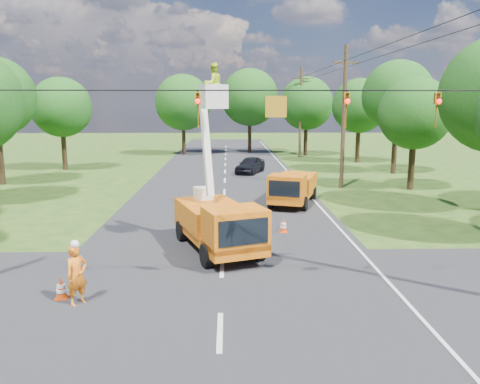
{
  "coord_description": "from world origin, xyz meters",
  "views": [
    {
      "loc": [
        0.22,
        -11.37,
        5.9
      ],
      "look_at": [
        0.7,
        6.29,
        2.6
      ],
      "focal_mm": 35.0,
      "sensor_mm": 36.0,
      "label": 1
    }
  ],
  "objects_px": {
    "second_truck": "(293,187)",
    "pole_right_mid": "(344,116)",
    "tree_right_d": "(398,96)",
    "bucket_truck": "(218,213)",
    "pole_right_far": "(300,112)",
    "tree_right_c": "(415,114)",
    "tree_right_e": "(359,106)",
    "tree_far_c": "(306,104)",
    "tree_left_f": "(61,107)",
    "traffic_cone_4": "(61,288)",
    "ground_worker": "(77,275)",
    "tree_far_a": "(183,102)",
    "distant_car": "(250,165)",
    "tree_far_b": "(250,97)",
    "traffic_cone_3": "(283,225)",
    "traffic_cone_2": "(233,240)"
  },
  "relations": [
    {
      "from": "second_truck",
      "to": "pole_right_mid",
      "type": "distance_m",
      "value": 8.47
    },
    {
      "from": "tree_right_d",
      "to": "bucket_truck",
      "type": "bearing_deg",
      "value": -124.26
    },
    {
      "from": "pole_right_far",
      "to": "tree_right_c",
      "type": "bearing_deg",
      "value": -77.38
    },
    {
      "from": "tree_right_e",
      "to": "tree_far_c",
      "type": "distance_m",
      "value": 8.22
    },
    {
      "from": "tree_left_f",
      "to": "pole_right_far",
      "type": "bearing_deg",
      "value": 23.23
    },
    {
      "from": "traffic_cone_4",
      "to": "pole_right_mid",
      "type": "distance_m",
      "value": 24.28
    },
    {
      "from": "tree_right_c",
      "to": "second_truck",
      "type": "bearing_deg",
      "value": -151.1
    },
    {
      "from": "ground_worker",
      "to": "second_truck",
      "type": "bearing_deg",
      "value": 9.46
    },
    {
      "from": "tree_right_c",
      "to": "ground_worker",
      "type": "bearing_deg",
      "value": -132.49
    },
    {
      "from": "tree_right_e",
      "to": "ground_worker",
      "type": "bearing_deg",
      "value": -117.26
    },
    {
      "from": "traffic_cone_4",
      "to": "tree_left_f",
      "type": "distance_m",
      "value": 31.74
    },
    {
      "from": "pole_right_far",
      "to": "tree_far_a",
      "type": "distance_m",
      "value": 13.87
    },
    {
      "from": "ground_worker",
      "to": "pole_right_far",
      "type": "distance_m",
      "value": 42.26
    },
    {
      "from": "bucket_truck",
      "to": "second_truck",
      "type": "xyz_separation_m",
      "value": [
        4.28,
        8.96,
        -0.53
      ]
    },
    {
      "from": "distant_car",
      "to": "tree_far_b",
      "type": "relative_size",
      "value": 0.41
    },
    {
      "from": "ground_worker",
      "to": "pole_right_mid",
      "type": "xyz_separation_m",
      "value": [
        12.77,
        20.07,
        4.18
      ]
    },
    {
      "from": "pole_right_mid",
      "to": "tree_left_f",
      "type": "bearing_deg",
      "value": 156.77
    },
    {
      "from": "bucket_truck",
      "to": "traffic_cone_4",
      "type": "height_order",
      "value": "bucket_truck"
    },
    {
      "from": "traffic_cone_4",
      "to": "tree_left_f",
      "type": "xyz_separation_m",
      "value": [
        -9.9,
        29.68,
        5.33
      ]
    },
    {
      "from": "traffic_cone_3",
      "to": "tree_right_e",
      "type": "height_order",
      "value": "tree_right_e"
    },
    {
      "from": "tree_far_a",
      "to": "ground_worker",
      "type": "bearing_deg",
      "value": -89.03
    },
    {
      "from": "ground_worker",
      "to": "traffic_cone_3",
      "type": "bearing_deg",
      "value": -1.99
    },
    {
      "from": "pole_right_far",
      "to": "second_truck",
      "type": "bearing_deg",
      "value": -99.57
    },
    {
      "from": "second_truck",
      "to": "tree_far_c",
      "type": "bearing_deg",
      "value": 97.96
    },
    {
      "from": "pole_right_mid",
      "to": "tree_far_b",
      "type": "xyz_separation_m",
      "value": [
        -5.5,
        25.0,
        1.7
      ]
    },
    {
      "from": "ground_worker",
      "to": "tree_far_a",
      "type": "distance_m",
      "value": 43.4
    },
    {
      "from": "traffic_cone_4",
      "to": "tree_right_d",
      "type": "height_order",
      "value": "tree_right_d"
    },
    {
      "from": "pole_right_far",
      "to": "traffic_cone_3",
      "type": "bearing_deg",
      "value": -99.98
    },
    {
      "from": "traffic_cone_2",
      "to": "tree_far_c",
      "type": "height_order",
      "value": "tree_far_c"
    },
    {
      "from": "traffic_cone_3",
      "to": "distant_car",
      "type": "bearing_deg",
      "value": 91.76
    },
    {
      "from": "traffic_cone_3",
      "to": "tree_right_c",
      "type": "bearing_deg",
      "value": 47.35
    },
    {
      "from": "bucket_truck",
      "to": "traffic_cone_2",
      "type": "height_order",
      "value": "bucket_truck"
    },
    {
      "from": "distant_car",
      "to": "traffic_cone_4",
      "type": "height_order",
      "value": "distant_car"
    },
    {
      "from": "tree_left_f",
      "to": "tree_far_c",
      "type": "xyz_separation_m",
      "value": [
        24.3,
        12.0,
        0.38
      ]
    },
    {
      "from": "ground_worker",
      "to": "tree_right_e",
      "type": "height_order",
      "value": "tree_right_e"
    },
    {
      "from": "pole_right_far",
      "to": "tree_far_a",
      "type": "height_order",
      "value": "pole_right_far"
    },
    {
      "from": "tree_right_c",
      "to": "bucket_truck",
      "type": "bearing_deg",
      "value": -133.73
    },
    {
      "from": "second_truck",
      "to": "tree_right_e",
      "type": "relative_size",
      "value": 0.67
    },
    {
      "from": "tree_far_b",
      "to": "tree_right_d",
      "type": "bearing_deg",
      "value": -56.75
    },
    {
      "from": "tree_far_b",
      "to": "tree_far_c",
      "type": "relative_size",
      "value": 1.12
    },
    {
      "from": "pole_right_far",
      "to": "tree_right_e",
      "type": "relative_size",
      "value": 1.16
    },
    {
      "from": "traffic_cone_3",
      "to": "tree_left_f",
      "type": "distance_m",
      "value": 28.89
    },
    {
      "from": "pole_right_far",
      "to": "tree_right_c",
      "type": "distance_m",
      "value": 21.52
    },
    {
      "from": "bucket_truck",
      "to": "tree_left_f",
      "type": "relative_size",
      "value": 0.89
    },
    {
      "from": "second_truck",
      "to": "pole_right_far",
      "type": "height_order",
      "value": "pole_right_far"
    },
    {
      "from": "traffic_cone_3",
      "to": "tree_left_f",
      "type": "relative_size",
      "value": 0.08
    },
    {
      "from": "traffic_cone_3",
      "to": "traffic_cone_4",
      "type": "distance_m",
      "value": 10.72
    },
    {
      "from": "tree_left_f",
      "to": "tree_right_e",
      "type": "relative_size",
      "value": 0.97
    },
    {
      "from": "tree_left_f",
      "to": "tree_far_c",
      "type": "bearing_deg",
      "value": 26.28
    },
    {
      "from": "pole_right_mid",
      "to": "tree_right_d",
      "type": "bearing_deg",
      "value": 48.01
    }
  ]
}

